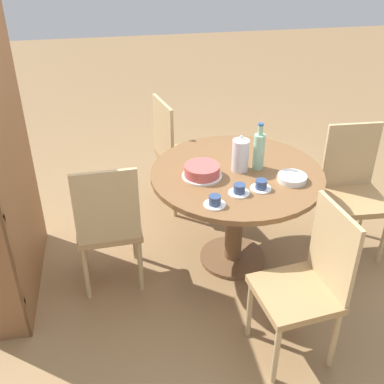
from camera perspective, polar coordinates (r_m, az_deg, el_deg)
ground_plane at (r=3.67m, az=4.80°, el=-7.87°), size 14.00×14.00×0.00m
dining_table at (r=3.32m, az=5.25°, el=0.12°), size 1.17×1.17×0.75m
chair_a at (r=4.04m, az=-1.62°, el=4.85°), size 0.51×0.51×0.97m
chair_b at (r=3.19m, az=-9.91°, el=-3.71°), size 0.44×0.44×0.97m
chair_c at (r=2.77m, az=13.51°, el=-10.40°), size 0.47×0.47×0.97m
chair_d at (r=3.71m, az=18.51°, el=0.41°), size 0.44×0.44×0.97m
coffee_pot at (r=3.22m, az=5.76°, el=4.49°), size 0.11×0.11×0.26m
water_bottle at (r=3.25m, az=7.93°, el=4.92°), size 0.08×0.08×0.33m
cake_main at (r=3.16m, az=1.19°, el=2.49°), size 0.26×0.26×0.08m
cup_a at (r=3.06m, az=8.18°, el=0.77°), size 0.13×0.13×0.06m
cup_b at (r=3.00m, az=5.62°, el=0.25°), size 0.13×0.13×0.06m
cup_c at (r=2.87m, az=2.71°, el=-1.14°), size 0.13×0.13×0.06m
plate_stack at (r=3.19m, az=11.78°, el=1.63°), size 0.19×0.19×0.04m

